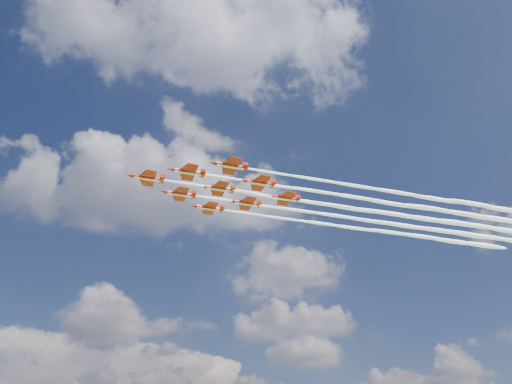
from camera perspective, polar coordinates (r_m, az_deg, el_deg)
jet_lead at (r=154.60m, az=8.18°, el=-1.41°), size 113.78×30.34×2.66m
jet_row2_port at (r=153.84m, az=12.65°, el=-0.83°), size 113.78×30.34×2.66m
jet_row2_starb at (r=164.11m, az=10.47°, el=-2.88°), size 113.78×30.34×2.66m
jet_row3_port at (r=154.03m, az=17.13°, el=-0.25°), size 113.78×30.34×2.66m
jet_row3_centre at (r=163.76m, az=14.68°, el=-2.34°), size 113.78×30.34×2.66m
jet_row3_starb at (r=173.95m, az=12.51°, el=-4.19°), size 113.78×30.34×2.66m
jet_row4_port at (r=164.32m, az=18.89°, el=-1.78°), size 113.78×30.34×2.66m
jet_row4_starb at (r=173.97m, az=16.49°, el=-3.67°), size 113.78×30.34×2.66m
jet_tail at (r=174.84m, az=20.44°, el=-3.14°), size 113.78×30.34×2.66m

